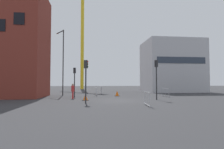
{
  "coord_description": "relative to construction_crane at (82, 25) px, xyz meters",
  "views": [
    {
      "loc": [
        -2.63,
        -17.67,
        1.75
      ],
      "look_at": [
        0.0,
        5.11,
        2.78
      ],
      "focal_mm": 29.28,
      "sensor_mm": 36.0,
      "label": 1
    }
  ],
  "objects": [
    {
      "name": "ground",
      "position": [
        5.12,
        -32.84,
        -17.78
      ],
      "size": [
        160.0,
        160.0,
        0.0
      ],
      "primitive_type": "plane",
      "color": "#333335"
    },
    {
      "name": "brick_building",
      "position": [
        -7.93,
        -27.25,
        -11.38
      ],
      "size": [
        9.47,
        6.53,
        12.8
      ],
      "color": "maroon",
      "rests_on": "ground"
    },
    {
      "name": "office_block",
      "position": [
        17.98,
        -16.84,
        -12.91
      ],
      "size": [
        10.4,
        8.0,
        9.72
      ],
      "color": "#B7B7BC",
      "rests_on": "ground"
    },
    {
      "name": "construction_crane",
      "position": [
        0.0,
        0.0,
        0.0
      ],
      "size": [
        8.8,
        10.63,
        28.81
      ],
      "color": "yellow",
      "rests_on": "ground"
    },
    {
      "name": "streetlamp_tall",
      "position": [
        -1.47,
        -24.67,
        -12.48
      ],
      "size": [
        1.39,
        1.77,
        9.09
      ],
      "color": "#2D2D30",
      "rests_on": "ground"
    },
    {
      "name": "traffic_light_far",
      "position": [
        2.06,
        -34.61,
        -15.27
      ],
      "size": [
        0.39,
        0.32,
        3.7
      ],
      "color": "#2D2D30",
      "rests_on": "ground"
    },
    {
      "name": "traffic_light_corner",
      "position": [
        0.44,
        -27.16,
        -15.31
      ],
      "size": [
        0.31,
        0.39,
        3.63
      ],
      "color": "#232326",
      "rests_on": "ground"
    },
    {
      "name": "traffic_light_median",
      "position": [
        9.19,
        -32.42,
        -15.04
      ],
      "size": [
        0.39,
        0.35,
        4.08
      ],
      "color": "#232326",
      "rests_on": "ground"
    },
    {
      "name": "pedestrian_walking",
      "position": [
        0.53,
        -30.15,
        -16.82
      ],
      "size": [
        0.34,
        0.34,
        1.65
      ],
      "color": "red",
      "rests_on": "ground"
    },
    {
      "name": "safety_barrier_front",
      "position": [
        11.76,
        -28.46,
        -17.21
      ],
      "size": [
        0.1,
        2.58,
        1.08
      ],
      "color": "#9EA0A5",
      "rests_on": "ground"
    },
    {
      "name": "safety_barrier_left_run",
      "position": [
        4.12,
        -21.72,
        -17.21
      ],
      "size": [
        0.12,
        2.57,
        1.08
      ],
      "color": "#B2B5BA",
      "rests_on": "ground"
    },
    {
      "name": "safety_barrier_mid_span",
      "position": [
        6.71,
        -37.04,
        -17.21
      ],
      "size": [
        0.28,
        2.09,
        1.08
      ],
      "color": "#B2B5BA",
      "rests_on": "ground"
    },
    {
      "name": "safety_barrier_right_run",
      "position": [
        3.22,
        -25.19,
        -17.21
      ],
      "size": [
        0.18,
        2.42,
        1.08
      ],
      "color": "#B2B5BA",
      "rests_on": "ground"
    },
    {
      "name": "traffic_cone_on_verge",
      "position": [
        1.96,
        -32.15,
        -17.47
      ],
      "size": [
        0.64,
        0.64,
        0.65
      ],
      "color": "black",
      "rests_on": "ground"
    },
    {
      "name": "traffic_cone_by_barrier",
      "position": [
        5.91,
        -26.7,
        -17.46
      ],
      "size": [
        0.67,
        0.67,
        0.67
      ],
      "color": "black",
      "rests_on": "ground"
    }
  ]
}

